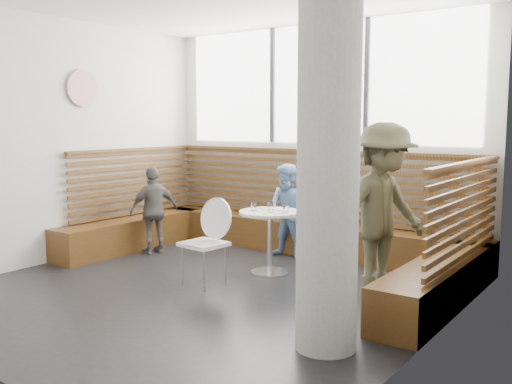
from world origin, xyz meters
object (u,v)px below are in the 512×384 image
Objects in this scene: concrete_column at (328,154)px; child_left at (154,210)px; cafe_table at (270,229)px; adult_man at (383,210)px; child_back at (289,211)px; cafe_chair at (208,234)px.

child_left is (-3.61, 1.60, -0.99)m from concrete_column.
concrete_column is 2.57m from cafe_table.
cafe_table is 0.42× the size of adult_man.
concrete_column is 4.13× the size of cafe_table.
adult_man is 1.92m from child_back.
child_back is at bearing 81.42° from adult_man.
cafe_chair is 1.80m from child_left.
adult_man is 3.42m from child_left.
cafe_table is 0.78× the size of cafe_chair.
concrete_column is 1.77m from adult_man.
cafe_chair is at bearing 84.66° from child_left.
cafe_table is 0.86m from cafe_chair.
concrete_column is at bearing -44.51° from cafe_table.
concrete_column is at bearing -17.11° from cafe_chair.
child_back is (-1.92, 2.45, -0.96)m from concrete_column.
adult_man is at bearing 109.66° from child_left.
cafe_chair is 1.96m from adult_man.
child_back is (0.06, 1.61, 0.06)m from cafe_chair.
child_back reaches higher than cafe_chair.
cafe_chair is 1.61m from child_back.
concrete_column is 4.07m from child_left.
adult_man reaches higher than child_left.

